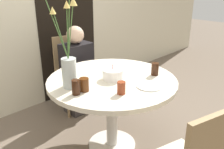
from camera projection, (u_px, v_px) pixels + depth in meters
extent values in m
plane|color=#6B5B4C|center=(112.00, 145.00, 2.51)|extent=(16.00, 16.00, 0.00)
cube|color=beige|center=(30.00, 3.00, 2.91)|extent=(8.00, 0.05, 2.60)
cube|color=black|center=(68.00, 22.00, 3.32)|extent=(0.90, 0.01, 2.05)
cylinder|color=beige|center=(112.00, 81.00, 2.25)|extent=(1.17, 1.17, 0.04)
cylinder|color=silver|center=(112.00, 114.00, 2.38)|extent=(0.11, 0.11, 0.66)
cylinder|color=silver|center=(112.00, 144.00, 2.51)|extent=(0.47, 0.47, 0.03)
cube|color=beige|center=(75.00, 77.00, 3.08)|extent=(0.49, 0.49, 0.04)
cube|color=#997A51|center=(68.00, 54.00, 3.13)|extent=(0.38, 0.13, 0.46)
cylinder|color=#997A51|center=(68.00, 102.00, 2.95)|extent=(0.03, 0.03, 0.41)
cylinder|color=#997A51|center=(94.00, 95.00, 3.11)|extent=(0.03, 0.03, 0.41)
cylinder|color=#997A51|center=(59.00, 91.00, 3.22)|extent=(0.03, 0.03, 0.41)
cylinder|color=#997A51|center=(83.00, 86.00, 3.38)|extent=(0.03, 0.03, 0.41)
cylinder|color=white|center=(113.00, 74.00, 2.22)|extent=(0.19, 0.19, 0.09)
cylinder|color=#E54C4C|center=(113.00, 67.00, 2.20)|extent=(0.01, 0.01, 0.04)
cylinder|color=silver|center=(69.00, 73.00, 2.03)|extent=(0.12, 0.12, 0.25)
cylinder|color=#4C7538|center=(67.00, 32.00, 1.94)|extent=(0.05, 0.04, 0.42)
cone|color=#EFCC66|center=(67.00, 4.00, 1.89)|extent=(0.05, 0.05, 0.06)
cylinder|color=#4C7538|center=(69.00, 24.00, 1.93)|extent=(0.09, 0.05, 0.54)
cylinder|color=#4C7538|center=(61.00, 35.00, 1.94)|extent=(0.05, 0.11, 0.37)
cone|color=#EFCC66|center=(53.00, 10.00, 1.89)|extent=(0.05, 0.05, 0.06)
cylinder|color=#4C7538|center=(56.00, 28.00, 1.93)|extent=(0.08, 0.17, 0.48)
cylinder|color=#4C7538|center=(71.00, 31.00, 1.91)|extent=(0.05, 0.05, 0.44)
cone|color=#EFCC66|center=(73.00, 1.00, 1.83)|extent=(0.06, 0.06, 0.07)
cylinder|color=white|center=(149.00, 86.00, 2.08)|extent=(0.22, 0.22, 0.01)
cylinder|color=maroon|center=(121.00, 88.00, 1.94)|extent=(0.07, 0.07, 0.10)
cylinder|color=#33190C|center=(76.00, 87.00, 1.93)|extent=(0.06, 0.06, 0.12)
cylinder|color=#51280F|center=(84.00, 85.00, 1.99)|extent=(0.08, 0.08, 0.11)
cylinder|color=#33190C|center=(155.00, 69.00, 2.31)|extent=(0.07, 0.07, 0.12)
cube|color=#383333|center=(78.00, 94.00, 3.09)|extent=(0.31, 0.24, 0.45)
cube|color=black|center=(77.00, 61.00, 2.93)|extent=(0.34, 0.24, 0.42)
sphere|color=#D1A889|center=(75.00, 35.00, 2.82)|extent=(0.20, 0.20, 0.20)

